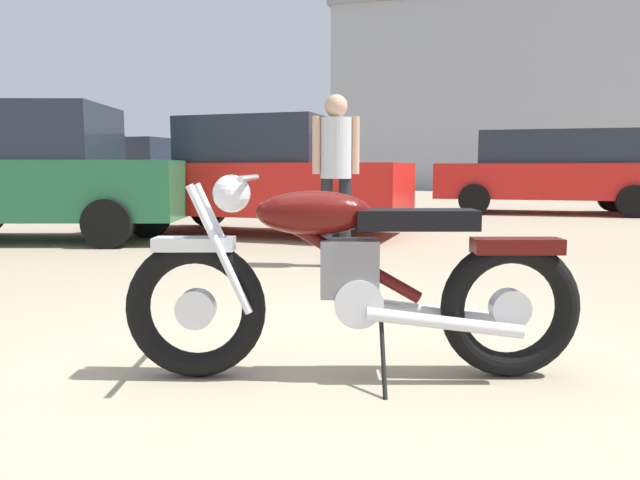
# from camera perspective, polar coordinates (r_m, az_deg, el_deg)

# --- Properties ---
(ground_plane) EXTENTS (80.00, 80.00, 0.00)m
(ground_plane) POSITION_cam_1_polar(r_m,az_deg,el_deg) (2.88, 2.84, -12.50)
(ground_plane) COLOR gray
(vintage_motorcycle) EXTENTS (2.06, 0.66, 0.94)m
(vintage_motorcycle) POSITION_cam_1_polar(r_m,az_deg,el_deg) (2.69, 2.89, -3.93)
(vintage_motorcycle) COLOR black
(vintage_motorcycle) RESTS_ON ground_plane
(bystander) EXTENTS (0.44, 0.30, 1.66)m
(bystander) POSITION_cam_1_polar(r_m,az_deg,el_deg) (5.74, 1.55, 7.54)
(bystander) COLOR black
(bystander) RESTS_ON ground_plane
(blue_hatchback_right) EXTENTS (4.82, 2.24, 1.74)m
(blue_hatchback_right) POSITION_cam_1_polar(r_m,az_deg,el_deg) (13.59, 21.60, 6.39)
(blue_hatchback_right) COLOR black
(blue_hatchback_right) RESTS_ON ground_plane
(silver_sedan_mid) EXTENTS (4.14, 2.37, 1.78)m
(silver_sedan_mid) POSITION_cam_1_polar(r_m,az_deg,el_deg) (8.74, -26.26, 5.96)
(silver_sedan_mid) COLOR black
(silver_sedan_mid) RESTS_ON ground_plane
(dark_sedan_left) EXTENTS (4.39, 2.35, 1.67)m
(dark_sedan_left) POSITION_cam_1_polar(r_m,az_deg,el_deg) (8.64, -5.70, 6.10)
(dark_sedan_left) COLOR black
(dark_sedan_left) RESTS_ON ground_plane
(red_hatchback_near) EXTENTS (4.06, 2.15, 1.78)m
(red_hatchback_near) POSITION_cam_1_polar(r_m,az_deg,el_deg) (17.25, -17.61, 6.49)
(red_hatchback_near) COLOR black
(red_hatchback_near) RESTS_ON ground_plane
(white_estate_far) EXTENTS (4.78, 2.15, 1.74)m
(white_estate_far) POSITION_cam_1_polar(r_m,az_deg,el_deg) (14.69, -4.31, 6.86)
(white_estate_far) COLOR black
(white_estate_far) RESTS_ON ground_plane
(industrial_building) EXTENTS (16.06, 12.60, 18.31)m
(industrial_building) POSITION_cam_1_polar(r_m,az_deg,el_deg) (32.26, 16.94, 12.79)
(industrial_building) COLOR #9EA0A8
(industrial_building) RESTS_ON ground_plane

